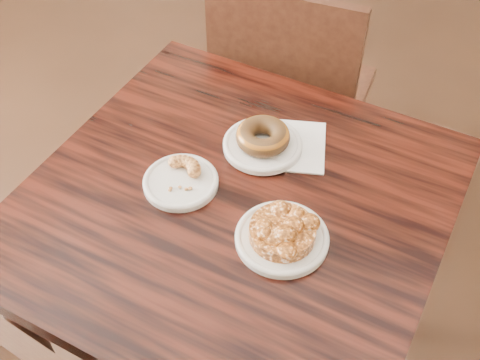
% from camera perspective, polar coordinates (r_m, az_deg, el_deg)
% --- Properties ---
extents(cafe_table, '(0.97, 0.97, 0.75)m').
position_cam_1_polar(cafe_table, '(1.49, -0.42, -11.27)').
color(cafe_table, black).
rests_on(cafe_table, floor).
extents(chair_far, '(0.50, 0.50, 0.90)m').
position_cam_1_polar(chair_far, '(1.90, 5.33, 7.99)').
color(chair_far, black).
rests_on(chair_far, floor).
extents(napkin, '(0.18, 0.18, 0.00)m').
position_cam_1_polar(napkin, '(1.29, 4.56, 3.33)').
color(napkin, white).
rests_on(napkin, cafe_table).
extents(plate_donut, '(0.17, 0.17, 0.01)m').
position_cam_1_polar(plate_donut, '(1.28, 2.15, 3.32)').
color(plate_donut, white).
rests_on(plate_donut, napkin).
extents(plate_cruller, '(0.15, 0.15, 0.01)m').
position_cam_1_polar(plate_cruller, '(1.21, -5.63, -0.22)').
color(plate_cruller, silver).
rests_on(plate_cruller, cafe_table).
extents(plate_fritter, '(0.17, 0.17, 0.01)m').
position_cam_1_polar(plate_fritter, '(1.12, 3.99, -5.54)').
color(plate_fritter, silver).
rests_on(plate_fritter, cafe_table).
extents(glazed_donut, '(0.11, 0.11, 0.04)m').
position_cam_1_polar(glazed_donut, '(1.26, 2.18, 4.18)').
color(glazed_donut, '#995716').
rests_on(glazed_donut, plate_donut).
extents(apple_fritter, '(0.17, 0.17, 0.04)m').
position_cam_1_polar(apple_fritter, '(1.10, 4.06, -4.71)').
color(apple_fritter, '#3F1B06').
rests_on(apple_fritter, plate_fritter).
extents(cruller_fragment, '(0.10, 0.10, 0.03)m').
position_cam_1_polar(cruller_fragment, '(1.20, -5.70, 0.39)').
color(cruller_fragment, brown).
rests_on(cruller_fragment, plate_cruller).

